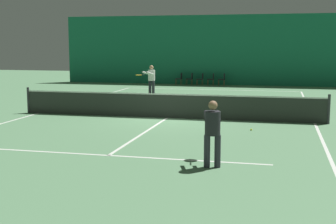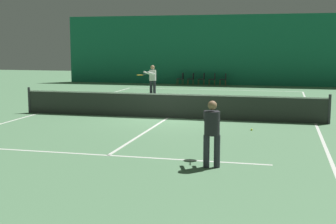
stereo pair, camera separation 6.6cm
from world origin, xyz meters
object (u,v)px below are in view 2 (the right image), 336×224
Objects in this scene: player_far at (152,78)px; courtside_chair_4 at (224,79)px; tennis_net at (168,105)px; courtside_chair_0 at (181,78)px; tennis_ball at (252,130)px; courtside_chair_3 at (213,78)px; player_near at (212,128)px; courtside_chair_2 at (202,78)px; courtside_chair_1 at (192,78)px.

player_far is 2.01× the size of courtside_chair_4.
tennis_net is 15.47m from courtside_chair_0.
player_far is at bearing 109.87° from tennis_net.
tennis_ball is (6.16, -9.73, -0.95)m from player_far.
tennis_net reaches higher than courtside_chair_3.
player_near is at bearing 13.95° from courtside_chair_0.
tennis_ball is (3.04, -17.18, -0.45)m from courtside_chair_4.
courtside_chair_3 is at bearing 90.00° from courtside_chair_2.
player_far is 25.59× the size of tennis_ball.
tennis_ball is at bearing 17.25° from courtside_chair_1.
player_near reaches higher than courtside_chair_2.
tennis_ball is at bearing 19.54° from courtside_chair_0.
tennis_net is 7.10× the size of player_far.
courtside_chair_1 is 1.00× the size of courtside_chair_2.
courtside_chair_1 is at bearing -90.00° from courtside_chair_3.
player_near is 22.26m from courtside_chair_4.
courtside_chair_0 is 2.29m from courtside_chair_3.
courtside_chair_4 is at bearing 90.00° from courtside_chair_2.
tennis_net is 14.29× the size of courtside_chair_0.
courtside_chair_1 is at bearing 90.00° from courtside_chair_0.
courtside_chair_0 is at bearing -90.00° from courtside_chair_1.
courtside_chair_3 is at bearing -3.00° from player_near.
courtside_chair_2 is at bearing -90.00° from courtside_chair_4.
tennis_net is at bearing 10.45° from player_near.
player_far reaches higher than courtside_chair_3.
courtside_chair_2 is (1.53, 0.00, 0.00)m from courtside_chair_0.
courtside_chair_4 is 17.45m from tennis_ball.
courtside_chair_0 is 1.00× the size of courtside_chair_2.
tennis_net is 14.29× the size of courtside_chair_2.
player_near is 1.85× the size of courtside_chair_2.
courtside_chair_2 is (0.76, 0.00, 0.00)m from courtside_chair_1.
courtside_chair_2 is (-1.22, 15.22, -0.03)m from tennis_net.
courtside_chair_3 is at bearing 90.00° from courtside_chair_0.
courtside_chair_1 is 1.00× the size of courtside_chair_4.
courtside_chair_4 is (3.12, 7.45, -0.50)m from player_far.
player_far reaches higher than courtside_chair_4.
tennis_ball is at bearing 61.61° from player_far.
courtside_chair_1 is 1.53m from courtside_chair_3.
courtside_chair_0 is 1.00× the size of courtside_chair_4.
courtside_chair_0 is at bearing -151.15° from player_far.
courtside_chair_2 and courtside_chair_4 have the same top height.
tennis_ball is (6.10, -17.18, -0.45)m from courtside_chair_0.
courtside_chair_2 reaches higher than tennis_ball.
courtside_chair_1 is (-1.99, 15.22, -0.03)m from tennis_net.
courtside_chair_4 is at bearing -4.95° from player_near.
courtside_chair_3 is (2.29, 0.00, 0.00)m from courtside_chair_0.
courtside_chair_1 is at bearing -90.00° from courtside_chair_4.
player_near is at bearing 10.16° from courtside_chair_2.
courtside_chair_1 is at bearing 0.84° from player_near.
courtside_chair_0 and courtside_chair_1 have the same top height.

